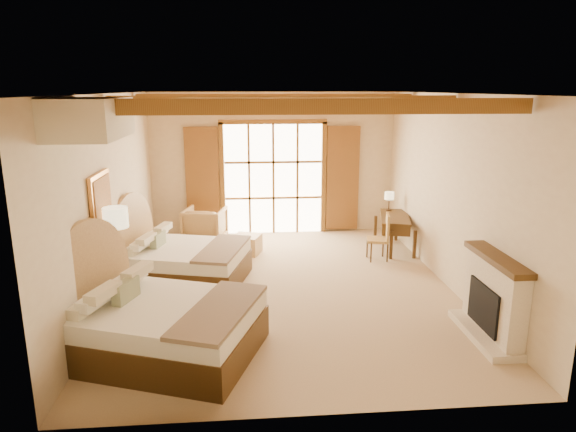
{
  "coord_description": "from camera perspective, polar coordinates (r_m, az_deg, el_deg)",
  "views": [
    {
      "loc": [
        -0.67,
        -8.09,
        3.29
      ],
      "look_at": [
        0.05,
        0.2,
        1.2
      ],
      "focal_mm": 32.0,
      "sensor_mm": 36.0,
      "label": 1
    }
  ],
  "objects": [
    {
      "name": "ceiling_beams",
      "position": [
        8.12,
        -0.25,
        12.61
      ],
      "size": [
        5.39,
        4.6,
        0.18
      ],
      "primitive_type": null,
      "color": "brown",
      "rests_on": "ceiling"
    },
    {
      "name": "armchair",
      "position": [
        11.26,
        -9.2,
        -1.02
      ],
      "size": [
        0.99,
        1.01,
        0.78
      ],
      "primitive_type": "imported",
      "rotation": [
        0.0,
        0.0,
        -3.36
      ],
      "color": "tan",
      "rests_on": "floor"
    },
    {
      "name": "desk_chair",
      "position": [
        10.21,
        10.02,
        -3.25
      ],
      "size": [
        0.48,
        0.47,
        0.92
      ],
      "rotation": [
        0.0,
        0.0,
        -0.19
      ],
      "color": "tan",
      "rests_on": "floor"
    },
    {
      "name": "desk_lamp",
      "position": [
        11.21,
        11.2,
        2.15
      ],
      "size": [
        0.2,
        0.2,
        0.41
      ],
      "color": "#3D291B",
      "rests_on": "desk"
    },
    {
      "name": "ottoman",
      "position": [
        10.49,
        -4.6,
        -3.15
      ],
      "size": [
        0.66,
        0.66,
        0.38
      ],
      "primitive_type": "cube",
      "rotation": [
        0.0,
        0.0,
        -0.33
      ],
      "color": "tan",
      "rests_on": "floor"
    },
    {
      "name": "canopy_valance",
      "position": [
        6.34,
        -21.14,
        10.1
      ],
      "size": [
        0.7,
        1.4,
        0.45
      ],
      "primitive_type": "cube",
      "color": "beige",
      "rests_on": "ceiling"
    },
    {
      "name": "wall_back",
      "position": [
        11.73,
        -1.66,
        5.8
      ],
      "size": [
        5.5,
        0.0,
        5.5
      ],
      "primitive_type": "plane",
      "rotation": [
        1.57,
        0.0,
        0.0
      ],
      "color": "beige",
      "rests_on": "ground"
    },
    {
      "name": "wall_right",
      "position": [
        8.94,
        17.62,
        2.54
      ],
      "size": [
        0.0,
        7.0,
        7.0
      ],
      "primitive_type": "plane",
      "rotation": [
        1.57,
        0.0,
        -1.57
      ],
      "color": "beige",
      "rests_on": "ground"
    },
    {
      "name": "fireplace",
      "position": [
        7.45,
        21.75,
        -8.86
      ],
      "size": [
        0.46,
        1.4,
        1.16
      ],
      "color": "beige",
      "rests_on": "ground"
    },
    {
      "name": "painting",
      "position": [
        7.77,
        -20.05,
        1.8
      ],
      "size": [
        0.06,
        0.95,
        0.75
      ],
      "color": "#D18B40",
      "rests_on": "wall_left"
    },
    {
      "name": "floor_lamp",
      "position": [
        7.7,
        -18.55,
        -0.89
      ],
      "size": [
        0.35,
        0.35,
        1.64
      ],
      "color": "#3D291B",
      "rests_on": "floor"
    },
    {
      "name": "nightstand",
      "position": [
        7.91,
        -17.86,
        -9.07
      ],
      "size": [
        0.47,
        0.47,
        0.54
      ],
      "primitive_type": "cube",
      "rotation": [
        0.0,
        0.0,
        -0.05
      ],
      "color": "#442912",
      "rests_on": "floor"
    },
    {
      "name": "bed_near",
      "position": [
        6.77,
        -14.96,
        -11.29
      ],
      "size": [
        2.76,
        2.33,
        1.47
      ],
      "rotation": [
        0.0,
        0.0,
        -0.35
      ],
      "color": "#442912",
      "rests_on": "floor"
    },
    {
      "name": "desk",
      "position": [
        10.9,
        11.71,
        -1.69
      ],
      "size": [
        0.86,
        1.42,
        0.72
      ],
      "rotation": [
        0.0,
        0.0,
        -0.24
      ],
      "color": "#442912",
      "rests_on": "floor"
    },
    {
      "name": "french_doors",
      "position": [
        11.73,
        -1.63,
        4.06
      ],
      "size": [
        3.95,
        0.08,
        2.6
      ],
      "color": "white",
      "rests_on": "ground"
    },
    {
      "name": "wall_left",
      "position": [
        8.52,
        -19.01,
        1.88
      ],
      "size": [
        0.0,
        7.0,
        7.0
      ],
      "primitive_type": "plane",
      "rotation": [
        1.57,
        0.0,
        1.57
      ],
      "color": "beige",
      "rests_on": "ground"
    },
    {
      "name": "ceiling",
      "position": [
        8.12,
        -0.25,
        13.46
      ],
      "size": [
        7.0,
        7.0,
        0.0
      ],
      "primitive_type": "plane",
      "rotation": [
        3.14,
        0.0,
        0.0
      ],
      "color": "#A96535",
      "rests_on": "ground"
    },
    {
      "name": "floor",
      "position": [
        8.76,
        -0.23,
        -7.97
      ],
      "size": [
        7.0,
        7.0,
        0.0
      ],
      "primitive_type": "plane",
      "color": "tan",
      "rests_on": "ground"
    },
    {
      "name": "bed_far",
      "position": [
        9.13,
        -12.33,
        -4.67
      ],
      "size": [
        2.39,
        1.99,
        1.34
      ],
      "rotation": [
        0.0,
        0.0,
        -0.26
      ],
      "color": "#442912",
      "rests_on": "floor"
    }
  ]
}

